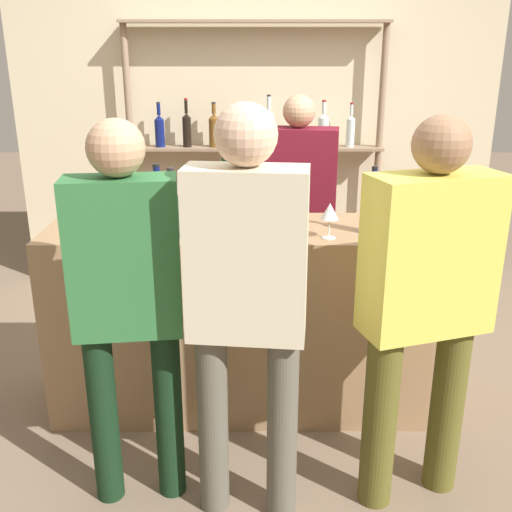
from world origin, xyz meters
name	(u,v)px	position (x,y,z in m)	size (l,w,h in m)	color
ground_plane	(256,401)	(0.00, 0.00, 0.00)	(16.00, 16.00, 0.00)	#7A6651
bar_counter	(256,319)	(0.00, 0.00, 0.49)	(2.05, 0.55, 0.98)	#997551
back_wall	(257,104)	(0.00, 1.87, 1.40)	(3.65, 0.12, 2.80)	beige
back_shelf	(257,122)	(0.00, 1.69, 1.29)	(1.91, 0.18, 1.99)	#897056
counter_bottle_0	(227,195)	(-0.14, 0.11, 1.12)	(0.09, 0.09, 0.36)	black
counter_bottle_1	(131,207)	(-0.59, -0.09, 1.11)	(0.08, 0.08, 0.34)	brown
counter_bottle_2	(374,208)	(0.55, -0.09, 1.10)	(0.07, 0.07, 0.32)	#0F1956
counter_bottle_3	(174,212)	(-0.38, -0.16, 1.11)	(0.07, 0.07, 0.33)	black
counter_bottle_4	(160,208)	(-0.45, -0.09, 1.10)	(0.08, 0.08, 0.33)	#0F1956
wine_glass	(331,212)	(0.34, -0.17, 1.11)	(0.08, 0.08, 0.17)	silver
ice_bucket	(249,206)	(-0.03, -0.05, 1.10)	(0.22, 0.22, 0.24)	#846647
customer_center	(248,293)	(-0.03, -0.79, 0.97)	(0.45, 0.24, 1.65)	#575347
customer_right	(428,295)	(0.66, -0.69, 0.92)	(0.54, 0.36, 1.60)	brown
server_behind_counter	(299,199)	(0.27, 0.95, 0.89)	(0.52, 0.29, 1.55)	black
customer_left	(128,292)	(-0.49, -0.70, 0.94)	(0.43, 0.23, 1.59)	black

